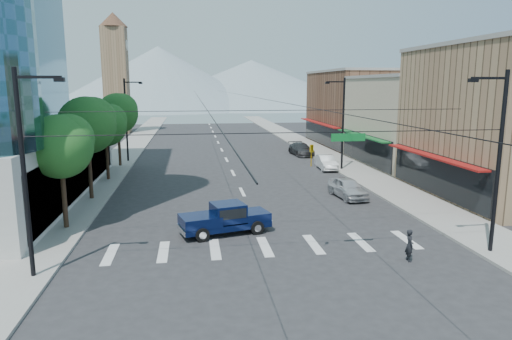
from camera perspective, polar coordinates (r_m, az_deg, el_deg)
The scene contains 20 objects.
ground at distance 22.71m, azimuth 2.26°, elevation -10.83°, with size 160.00×160.00×0.00m, color #28282B.
sidewalk_left at distance 61.88m, azimuth -15.60°, elevation 2.54°, with size 4.00×120.00×0.15m, color gray.
sidewalk_right at distance 63.36m, azimuth 6.48°, elevation 3.04°, with size 4.00×120.00×0.15m, color gray.
shop_mid at distance 50.88m, azimuth 19.99°, elevation 5.66°, with size 12.00×14.00×9.00m, color tan.
shop_far at distance 65.38m, azimuth 13.43°, elevation 7.39°, with size 12.00×18.00×10.00m, color brown.
clock_tower at distance 83.79m, azimuth -17.13°, elevation 11.71°, with size 4.80×4.80×20.40m.
mountain_left at distance 171.18m, azimuth -12.05°, elevation 11.23°, with size 80.00×80.00×22.00m, color gray.
mountain_right at distance 182.36m, azimuth -0.57°, elevation 10.77°, with size 90.00×90.00×18.00m, color gray.
tree_near at distance 28.04m, azimuth -22.99°, elevation 2.99°, with size 3.65×3.64×6.71m.
tree_midnear at distance 34.76m, azimuth -20.15°, elevation 5.48°, with size 4.09×4.09×7.52m.
tree_midfar at distance 41.66m, azimuth -18.13°, elevation 5.51°, with size 3.65×3.64×6.71m.
tree_far at distance 48.51m, azimuth -16.76°, elevation 6.93°, with size 4.09×4.09×7.52m.
signal_rig at distance 20.52m, azimuth 3.38°, elevation 0.34°, with size 21.80×0.20×9.00m.
lamp_pole_nw at distance 51.36m, azimuth -15.80°, elevation 6.43°, with size 2.00×0.25×9.00m.
lamp_pole_ne at distance 45.31m, azimuth 10.68°, elevation 6.15°, with size 2.00×0.25×9.00m.
pickup_truck at distance 25.92m, azimuth -3.94°, elevation -6.00°, with size 5.41×3.05×1.74m.
pedestrian at distance 23.16m, azimuth 18.63°, elevation -8.91°, with size 0.57×0.37×1.56m, color black.
parked_car_near at distance 34.69m, azimuth 11.39°, elevation -2.20°, with size 1.76×4.38×1.49m, color #BBBCC1.
parked_car_mid at distance 46.00m, azimuth 8.77°, elevation 0.95°, with size 1.50×4.30×1.42m, color white.
parked_car_far at distance 54.95m, azimuth 5.67°, elevation 2.60°, with size 2.05×5.03×1.46m, color #2F2F32.
Camera 1 is at (-3.84, -20.79, 8.27)m, focal length 32.00 mm.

